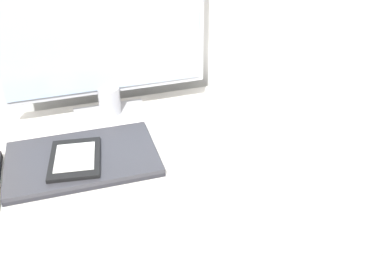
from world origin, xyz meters
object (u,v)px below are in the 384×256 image
Objects in this scene: monitor at (101,29)px; laptop at (83,159)px; keyboard at (292,135)px; ereader at (75,158)px.

monitor reaches higher than laptop.
ereader reaches higher than keyboard.
monitor is 1.84× the size of keyboard.
ereader is (-0.02, -0.01, 0.01)m from laptop.
keyboard is 1.71× the size of ereader.
monitor is at bearing 64.17° from laptop.
ereader is (-0.11, -0.22, -0.22)m from monitor.
laptop is (-0.10, -0.20, -0.23)m from monitor.
laptop is at bearing -115.83° from monitor.
monitor is 0.32m from laptop.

